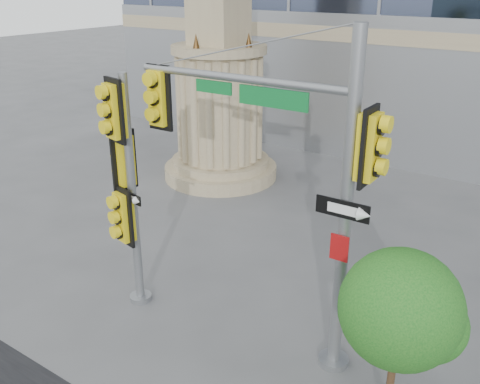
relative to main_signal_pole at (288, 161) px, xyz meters
The scene contains 5 objects.
ground 4.61m from the main_signal_pole, 130.52° to the right, with size 120.00×120.00×0.00m, color #545456.
monument 10.54m from the main_signal_pole, 133.98° to the left, with size 4.40×4.40×16.60m.
main_signal_pole is the anchor object (origin of this frame).
secondary_signal_pole 3.96m from the main_signal_pole, 169.95° to the right, with size 0.97×0.85×5.57m.
street_tree 3.40m from the main_signal_pole, 14.04° to the right, with size 2.13×2.08×3.32m.
Camera 1 is at (5.97, -6.92, 7.46)m, focal length 40.00 mm.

